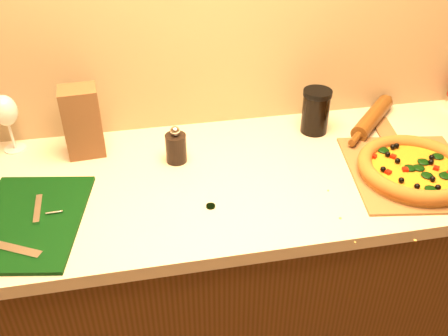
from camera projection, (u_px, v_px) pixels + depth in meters
cabinet at (226, 282)px, 1.77m from camera, size 2.80×0.65×0.86m
countertop at (226, 180)px, 1.51m from camera, size 2.84×0.68×0.04m
pizza_peel at (408, 169)px, 1.52m from camera, size 0.41×0.56×0.01m
pizza at (415, 169)px, 1.48m from camera, size 0.33×0.33×0.05m
cutting_board at (27, 221)px, 1.32m from camera, size 0.34×0.43×0.03m
bottle_cap at (211, 206)px, 1.37m from camera, size 0.03×0.03×0.01m
pepper_grinder at (176, 147)px, 1.54m from camera, size 0.07×0.07×0.12m
rolling_pin at (373, 117)px, 1.74m from camera, size 0.30×0.31×0.06m
wine_glass at (5, 112)px, 1.54m from camera, size 0.08×0.08×0.19m
paper_bag at (82, 122)px, 1.54m from camera, size 0.12×0.10×0.23m
dark_jar at (316, 111)px, 1.67m from camera, size 0.10×0.10×0.15m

